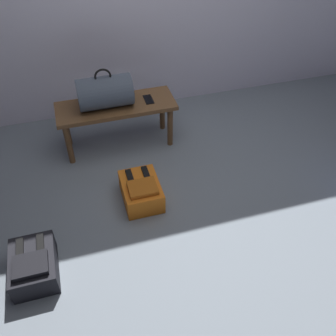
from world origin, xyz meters
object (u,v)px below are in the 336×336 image
(bench, at_px, (116,111))
(backpack_orange, at_px, (141,191))
(duffel_bag_slate, at_px, (105,92))
(backpack_dark, at_px, (34,265))
(cell_phone, at_px, (148,99))

(bench, height_order, backpack_orange, bench)
(duffel_bag_slate, distance_m, backpack_orange, 0.87)
(bench, distance_m, backpack_dark, 1.43)
(backpack_dark, bearing_deg, cell_phone, 48.02)
(bench, relative_size, duffel_bag_slate, 2.27)
(duffel_bag_slate, relative_size, backpack_orange, 1.16)
(cell_phone, xyz_separation_m, backpack_orange, (-0.25, -0.72, -0.33))
(bench, height_order, duffel_bag_slate, duffel_bag_slate)
(bench, height_order, backpack_dark, bench)
(bench, distance_m, cell_phone, 0.29)
(duffel_bag_slate, distance_m, backpack_dark, 1.44)
(duffel_bag_slate, distance_m, cell_phone, 0.38)
(bench, xyz_separation_m, duffel_bag_slate, (-0.08, 0.00, 0.20))
(backpack_orange, xyz_separation_m, backpack_dark, (-0.80, -0.45, 0.00))
(bench, height_order, cell_phone, cell_phone)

